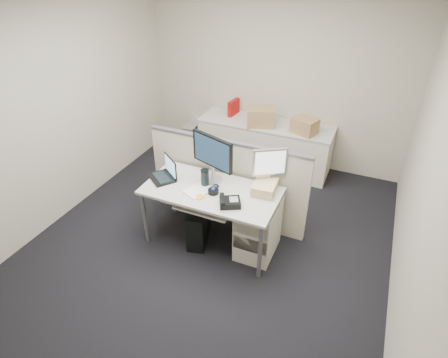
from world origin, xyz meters
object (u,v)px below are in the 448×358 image
at_px(monitor_main, 213,159).
at_px(desk_phone, 230,202).
at_px(desk, 211,195).
at_px(laptop, 161,170).

distance_m(monitor_main, desk_phone, 0.57).
bearing_deg(desk, monitor_main, 109.17).
height_order(laptop, desk_phone, laptop).
xyz_separation_m(monitor_main, desk_phone, (0.36, -0.36, -0.25)).
xyz_separation_m(desk, monitor_main, (-0.06, 0.18, 0.35)).
bearing_deg(desk, desk_phone, -30.96).
bearing_deg(laptop, monitor_main, 56.68).
bearing_deg(monitor_main, desk_phone, -25.54).
bearing_deg(desk_phone, laptop, 142.80).
height_order(monitor_main, desk_phone, monitor_main).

